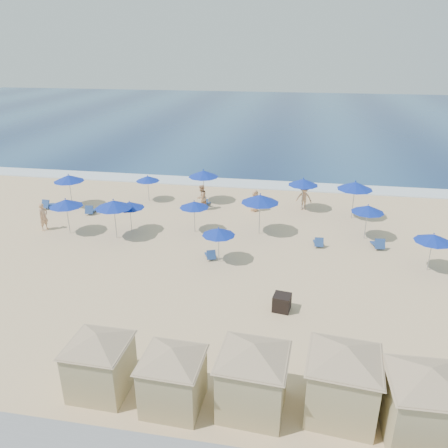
{
  "coord_description": "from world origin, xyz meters",
  "views": [
    {
      "loc": [
        3.55,
        -20.44,
        11.17
      ],
      "look_at": [
        -0.59,
        3.0,
        1.37
      ],
      "focal_mm": 35.0,
      "sensor_mm": 36.0,
      "label": 1
    }
  ],
  "objects_px": {
    "umbrella_1": "(66,203)",
    "umbrella_6": "(219,232)",
    "umbrella_2": "(148,178)",
    "beachgoer_2": "(304,198)",
    "cabana_4": "(426,394)",
    "umbrella_7": "(303,182)",
    "umbrella_10": "(368,209)",
    "umbrella_12": "(130,205)",
    "beachgoer_0": "(43,217)",
    "cabana_0": "(99,355)",
    "cabana_3": "(344,371)",
    "trash_bin": "(282,303)",
    "umbrella_4": "(203,174)",
    "umbrella_5": "(194,204)",
    "umbrella_3": "(114,204)",
    "cabana_1": "(173,369)",
    "beachgoer_3": "(255,201)",
    "umbrella_0": "(69,178)",
    "umbrella_8": "(260,199)",
    "cabana_2": "(253,368)",
    "umbrella_9": "(355,186)",
    "beachgoer_1": "(201,197)",
    "umbrella_11": "(433,238)"
  },
  "relations": [
    {
      "from": "umbrella_10",
      "to": "umbrella_12",
      "type": "xyz_separation_m",
      "value": [
        -14.64,
        -1.49,
        -0.13
      ]
    },
    {
      "from": "umbrella_8",
      "to": "beachgoer_1",
      "type": "bearing_deg",
      "value": 141.56
    },
    {
      "from": "cabana_4",
      "to": "umbrella_1",
      "type": "xyz_separation_m",
      "value": [
        -18.3,
        12.7,
        0.38
      ]
    },
    {
      "from": "trash_bin",
      "to": "cabana_1",
      "type": "distance_m",
      "value": 7.15
    },
    {
      "from": "umbrella_5",
      "to": "umbrella_12",
      "type": "bearing_deg",
      "value": -169.86
    },
    {
      "from": "umbrella_4",
      "to": "umbrella_6",
      "type": "xyz_separation_m",
      "value": [
        2.96,
        -9.58,
        -0.44
      ]
    },
    {
      "from": "cabana_3",
      "to": "beachgoer_2",
      "type": "bearing_deg",
      "value": 93.92
    },
    {
      "from": "umbrella_3",
      "to": "umbrella_7",
      "type": "bearing_deg",
      "value": 32.03
    },
    {
      "from": "umbrella_7",
      "to": "umbrella_10",
      "type": "height_order",
      "value": "umbrella_7"
    },
    {
      "from": "umbrella_0",
      "to": "umbrella_8",
      "type": "relative_size",
      "value": 0.92
    },
    {
      "from": "beachgoer_1",
      "to": "beachgoer_3",
      "type": "bearing_deg",
      "value": 120.74
    },
    {
      "from": "umbrella_3",
      "to": "cabana_4",
      "type": "bearing_deg",
      "value": -39.74
    },
    {
      "from": "umbrella_2",
      "to": "umbrella_7",
      "type": "distance_m",
      "value": 11.63
    },
    {
      "from": "cabana_2",
      "to": "beachgoer_0",
      "type": "relative_size",
      "value": 2.47
    },
    {
      "from": "beachgoer_2",
      "to": "cabana_3",
      "type": "bearing_deg",
      "value": -78.65
    },
    {
      "from": "cabana_0",
      "to": "umbrella_7",
      "type": "relative_size",
      "value": 1.68
    },
    {
      "from": "trash_bin",
      "to": "umbrella_4",
      "type": "distance_m",
      "value": 15.42
    },
    {
      "from": "cabana_4",
      "to": "umbrella_7",
      "type": "relative_size",
      "value": 1.89
    },
    {
      "from": "trash_bin",
      "to": "umbrella_10",
      "type": "xyz_separation_m",
      "value": [
        4.64,
        8.84,
        1.58
      ]
    },
    {
      "from": "cabana_0",
      "to": "umbrella_2",
      "type": "height_order",
      "value": "cabana_0"
    },
    {
      "from": "cabana_3",
      "to": "umbrella_3",
      "type": "height_order",
      "value": "cabana_3"
    },
    {
      "from": "umbrella_6",
      "to": "beachgoer_0",
      "type": "bearing_deg",
      "value": 168.3
    },
    {
      "from": "umbrella_5",
      "to": "umbrella_9",
      "type": "bearing_deg",
      "value": 22.29
    },
    {
      "from": "umbrella_1",
      "to": "beachgoer_3",
      "type": "distance_m",
      "value": 12.8
    },
    {
      "from": "umbrella_3",
      "to": "umbrella_4",
      "type": "height_order",
      "value": "umbrella_4"
    },
    {
      "from": "umbrella_1",
      "to": "umbrella_6",
      "type": "bearing_deg",
      "value": -12.49
    },
    {
      "from": "cabana_1",
      "to": "cabana_4",
      "type": "distance_m",
      "value": 7.72
    },
    {
      "from": "cabana_1",
      "to": "beachgoer_1",
      "type": "distance_m",
      "value": 18.68
    },
    {
      "from": "umbrella_5",
      "to": "umbrella_7",
      "type": "height_order",
      "value": "umbrella_7"
    },
    {
      "from": "cabana_3",
      "to": "umbrella_1",
      "type": "xyz_separation_m",
      "value": [
        -15.98,
        12.12,
        0.38
      ]
    },
    {
      "from": "umbrella_0",
      "to": "umbrella_7",
      "type": "relative_size",
      "value": 1.02
    },
    {
      "from": "umbrella_3",
      "to": "umbrella_6",
      "type": "height_order",
      "value": "umbrella_3"
    },
    {
      "from": "trash_bin",
      "to": "beachgoer_1",
      "type": "distance_m",
      "value": 13.73
    },
    {
      "from": "beachgoer_3",
      "to": "umbrella_8",
      "type": "bearing_deg",
      "value": -112.93
    },
    {
      "from": "cabana_0",
      "to": "cabana_1",
      "type": "bearing_deg",
      "value": -4.91
    },
    {
      "from": "cabana_4",
      "to": "cabana_3",
      "type": "bearing_deg",
      "value": 166.04
    },
    {
      "from": "beachgoer_0",
      "to": "cabana_0",
      "type": "bearing_deg",
      "value": -128.36
    },
    {
      "from": "umbrella_2",
      "to": "umbrella_4",
      "type": "distance_m",
      "value": 4.29
    },
    {
      "from": "umbrella_11",
      "to": "beachgoer_1",
      "type": "distance_m",
      "value": 15.6
    },
    {
      "from": "cabana_2",
      "to": "cabana_4",
      "type": "distance_m",
      "value": 5.15
    },
    {
      "from": "cabana_1",
      "to": "umbrella_1",
      "type": "relative_size",
      "value": 1.71
    },
    {
      "from": "umbrella_10",
      "to": "umbrella_12",
      "type": "distance_m",
      "value": 14.71
    },
    {
      "from": "cabana_0",
      "to": "cabana_4",
      "type": "relative_size",
      "value": 0.89
    },
    {
      "from": "cabana_2",
      "to": "beachgoer_0",
      "type": "distance_m",
      "value": 19.64
    },
    {
      "from": "umbrella_12",
      "to": "beachgoer_2",
      "type": "bearing_deg",
      "value": 29.32
    },
    {
      "from": "umbrella_2",
      "to": "beachgoer_2",
      "type": "bearing_deg",
      "value": 0.57
    },
    {
      "from": "beachgoer_0",
      "to": "umbrella_11",
      "type": "bearing_deg",
      "value": -79.67
    },
    {
      "from": "umbrella_3",
      "to": "beachgoer_3",
      "type": "distance_m",
      "value": 10.21
    },
    {
      "from": "umbrella_8",
      "to": "umbrella_2",
      "type": "bearing_deg",
      "value": 151.72
    },
    {
      "from": "umbrella_9",
      "to": "umbrella_6",
      "type": "bearing_deg",
      "value": -134.42
    }
  ]
}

